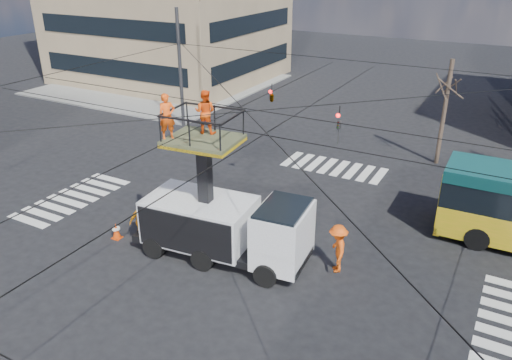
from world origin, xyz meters
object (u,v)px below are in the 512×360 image
object	(u,v)px
utility_truck	(225,210)
traffic_cone	(116,231)
worker_ground	(140,221)
flagger	(337,248)

from	to	relation	value
utility_truck	traffic_cone	size ratio (longest dim) A/B	9.96
worker_ground	flagger	distance (m)	8.29
traffic_cone	flagger	world-z (taller)	flagger
utility_truck	worker_ground	xyz separation A→B (m)	(-3.88, -0.53, -1.26)
utility_truck	traffic_cone	distance (m)	5.25
flagger	traffic_cone	bearing A→B (deg)	-103.73
traffic_cone	worker_ground	bearing A→B (deg)	28.15
utility_truck	traffic_cone	world-z (taller)	utility_truck
traffic_cone	worker_ground	distance (m)	1.19
worker_ground	flagger	xyz separation A→B (m)	(8.11, 1.73, 0.12)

